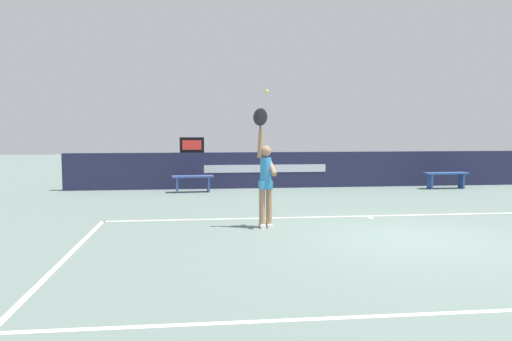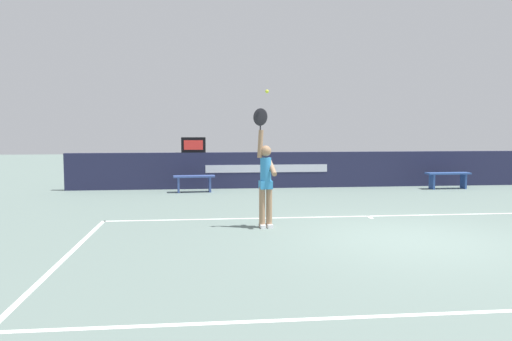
{
  "view_description": "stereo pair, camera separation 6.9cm",
  "coord_description": "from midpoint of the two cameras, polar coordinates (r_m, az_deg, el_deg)",
  "views": [
    {
      "loc": [
        -3.72,
        -8.29,
        1.96
      ],
      "look_at": [
        -2.63,
        1.15,
        1.14
      ],
      "focal_mm": 35.08,
      "sensor_mm": 36.0,
      "label": 1
    },
    {
      "loc": [
        -3.65,
        -8.3,
        1.96
      ],
      "look_at": [
        -2.63,
        1.15,
        1.14
      ],
      "focal_mm": 35.08,
      "sensor_mm": 36.0,
      "label": 2
    }
  ],
  "objects": [
    {
      "name": "ground_plane",
      "position": [
        9.28,
        17.5,
        -7.5
      ],
      "size": [
        60.0,
        60.0,
        0.0
      ],
      "primitive_type": "plane",
      "color": "slate"
    },
    {
      "name": "court_lines",
      "position": [
        8.82,
        18.87,
        -8.18
      ],
      "size": [
        11.52,
        5.84,
        0.0
      ],
      "color": "white",
      "rests_on": "ground"
    },
    {
      "name": "back_wall",
      "position": [
        16.57,
        6.68,
        0.1
      ],
      "size": [
        15.86,
        0.2,
        1.17
      ],
      "color": "#212342",
      "rests_on": "ground"
    },
    {
      "name": "speed_display",
      "position": [
        16.11,
        -7.02,
        2.91
      ],
      "size": [
        0.77,
        0.15,
        0.49
      ],
      "color": "black",
      "rests_on": "back_wall"
    },
    {
      "name": "tennis_player",
      "position": [
        9.75,
        1.29,
        -0.95
      ],
      "size": [
        0.46,
        0.48,
        2.35
      ],
      "color": "#9B7657",
      "rests_on": "ground"
    },
    {
      "name": "tennis_ball",
      "position": [
        9.63,
        1.47,
        9.01
      ],
      "size": [
        0.07,
        0.07,
        0.07
      ],
      "color": "#CFE232"
    },
    {
      "name": "courtside_bench_near",
      "position": [
        15.31,
        -6.94,
        -1.08
      ],
      "size": [
        1.27,
        0.44,
        0.51
      ],
      "color": "#364C90",
      "rests_on": "ground"
    },
    {
      "name": "courtside_bench_far",
      "position": [
        17.21,
        21.15,
        -0.66
      ],
      "size": [
        1.43,
        0.39,
        0.52
      ],
      "color": "#2C4C93",
      "rests_on": "ground"
    }
  ]
}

